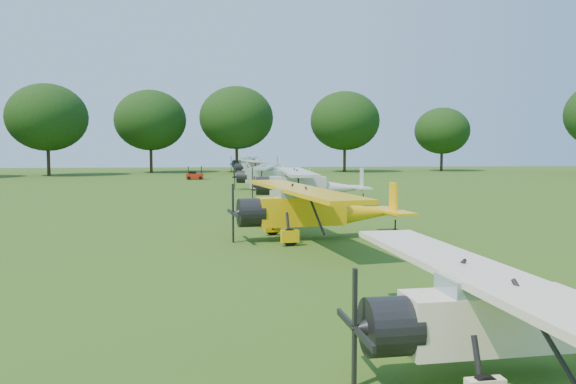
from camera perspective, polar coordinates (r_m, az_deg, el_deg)
The scene contains 10 objects.
ground at distance 28.56m, azimuth 0.55°, elevation -2.79°, with size 160.00×160.00×0.00m, color #355515.
tree_belt at distance 29.44m, azimuth 7.63°, elevation 13.06°, with size 137.36×130.27×14.52m.
aircraft_1 at distance 9.73m, azimuth 22.19°, elevation -10.99°, with size 5.83×9.29×1.83m.
aircraft_2 at distance 22.33m, azimuth 2.70°, elevation -1.42°, with size 7.26×11.49×2.26m.
aircraft_3 at distance 36.22m, azimuth 1.85°, elevation 0.96°, with size 7.60×12.08×2.38m.
aircraft_4 at distance 49.06m, azimuth -1.73°, elevation 1.76°, with size 7.13×11.28×2.22m.
aircraft_5 at distance 60.84m, azimuth -1.55°, elevation 2.11°, with size 6.07×9.64×1.91m.
aircraft_6 at distance 73.75m, azimuth -3.06°, elevation 2.65°, with size 7.07×11.23×2.20m.
aircraft_7 at distance 86.26m, azimuth -3.52°, elevation 2.99°, with size 7.70×12.19×2.39m.
golf_cart at distance 65.86m, azimuth -9.48°, elevation 1.74°, with size 1.94×1.22×1.64m.
Camera 1 is at (-3.21, -28.14, 3.61)m, focal length 35.00 mm.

